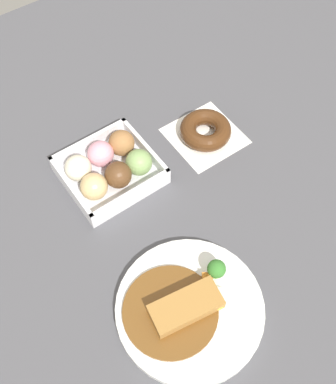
{
  "coord_description": "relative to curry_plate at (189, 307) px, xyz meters",
  "views": [
    {
      "loc": [
        0.22,
        0.3,
        0.76
      ],
      "look_at": [
        -0.05,
        -0.07,
        0.03
      ],
      "focal_mm": 41.95,
      "sensor_mm": 36.0,
      "label": 1
    }
  ],
  "objects": [
    {
      "name": "ground_plane",
      "position": [
        -0.05,
        -0.13,
        -0.01
      ],
      "size": [
        1.6,
        1.6,
        0.0
      ],
      "primitive_type": "plane",
      "color": "#4C4C51"
    },
    {
      "name": "curry_plate",
      "position": [
        0.0,
        0.0,
        0.0
      ],
      "size": [
        0.25,
        0.25,
        0.06
      ],
      "color": "white",
      "rests_on": "ground_plane"
    },
    {
      "name": "donut_box",
      "position": [
        -0.04,
        -0.31,
        0.02
      ],
      "size": [
        0.18,
        0.17,
        0.07
      ],
      "color": "white",
      "rests_on": "ground_plane"
    },
    {
      "name": "chocolate_ring_donut",
      "position": [
        -0.26,
        -0.28,
        0.0
      ],
      "size": [
        0.15,
        0.15,
        0.04
      ],
      "color": "white",
      "rests_on": "ground_plane"
    }
  ]
}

